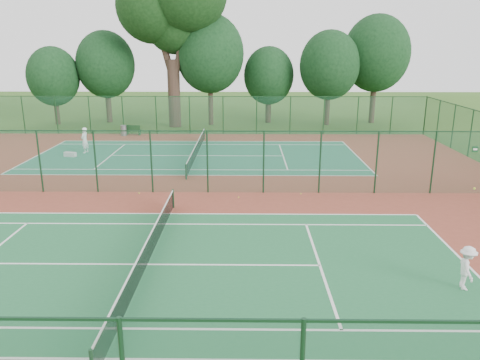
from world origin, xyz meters
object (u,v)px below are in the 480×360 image
player_near (467,268)px  bench (133,130)px  player_far (85,140)px  kit_bag (70,154)px  trash_bin (124,130)px  big_tree (172,5)px

player_near → bench: (-17.68, 28.05, -0.29)m
player_far → kit_bag: bearing=-16.7°
player_near → bench: player_near is taller
player_near → kit_bag: 27.99m
trash_bin → big_tree: bearing=52.8°
player_far → bench: (1.88, 7.51, -0.50)m
player_near → player_far: (-19.56, 20.55, 0.21)m
player_near → big_tree: big_tree is taller
trash_bin → kit_bag: bearing=-102.3°
player_far → bench: bearing=179.1°
trash_bin → bench: trash_bin is taller
trash_bin → bench: (0.76, 0.33, 0.00)m
trash_bin → bench: 0.83m
big_tree → kit_bag: bearing=-113.1°
player_far → bench: player_far is taller
player_far → kit_bag: player_far is taller
player_near → bench: size_ratio=0.97×
player_far → player_near: bearing=56.7°
big_tree → bench: bearing=-123.3°
trash_bin → kit_bag: trash_bin is taller
kit_bag → player_near: bearing=-28.5°
player_near → trash_bin: size_ratio=1.59×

